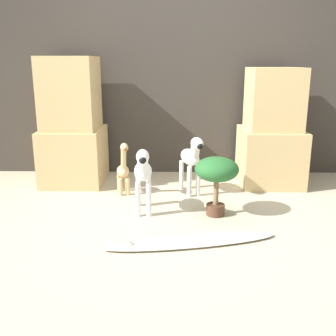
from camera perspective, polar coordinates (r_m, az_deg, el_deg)
name	(u,v)px	position (r m, az deg, el deg)	size (l,w,h in m)	color
ground_plane	(171,226)	(3.28, 0.39, -8.38)	(14.00, 14.00, 0.00)	#B2A88E
wall_back	(172,80)	(4.68, 0.60, 12.64)	(6.40, 0.08, 2.20)	#38332D
rock_pillar_left	(72,126)	(4.41, -13.72, 5.93)	(0.65, 0.69, 1.36)	tan
rock_pillar_right	(272,132)	(4.41, 14.79, 5.00)	(0.65, 0.69, 1.25)	tan
zebra_right	(191,157)	(3.93, 3.43, 1.54)	(0.27, 0.50, 0.61)	white
zebra_left	(143,172)	(3.42, -3.65, -0.55)	(0.18, 0.51, 0.61)	white
giraffe_figurine	(123,169)	(3.97, -6.50, -0.11)	(0.18, 0.36, 0.56)	tan
potted_palm_front	(217,173)	(3.40, 7.07, -0.69)	(0.38, 0.38, 0.52)	#513323
surfboard	(190,241)	(2.97, 3.18, -10.54)	(1.33, 0.49, 0.08)	silver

